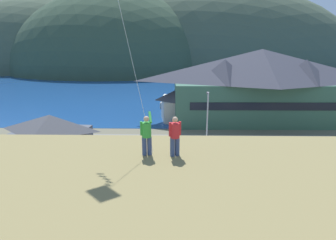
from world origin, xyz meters
TOP-DOWN VIEW (x-y plane):
  - ground_plane at (0.00, 0.00)m, footprint 600.00×600.00m
  - parking_lot_pad at (0.00, 5.00)m, footprint 40.00×20.00m
  - bay_water at (0.00, 60.00)m, footprint 360.00×84.00m
  - far_hill_west_ridge at (-62.10, 115.66)m, footprint 109.47×57.78m
  - far_hill_east_peak at (-26.51, 108.24)m, footprint 93.40×72.80m
  - far_hill_center_saddle at (18.10, 116.47)m, footprint 140.41×68.72m
  - harbor_lodge at (12.75, 22.89)m, footprint 27.68×12.00m
  - storage_shed_near_lot at (-13.08, 7.23)m, footprint 8.09×5.80m
  - storage_shed_waterside at (0.25, 22.87)m, footprint 5.96×6.04m
  - wharf_dock at (1.78, 36.04)m, footprint 3.20×13.34m
  - moored_boat_wharfside at (-1.65, 34.11)m, footprint 2.83×6.97m
  - parked_car_corner_spot at (5.84, 1.46)m, footprint 4.24×2.13m
  - parked_car_back_row_right at (7.20, 6.14)m, footprint 4.34×2.34m
  - parked_car_mid_row_near at (-13.72, -0.42)m, footprint 4.27×2.19m
  - parked_car_front_row_red at (-0.19, 1.41)m, footprint 4.23×2.11m
  - parked_car_front_row_silver at (1.99, 6.55)m, footprint 4.21×2.07m
  - parked_car_lone_by_shed at (-3.29, 6.92)m, footprint 4.33×2.31m
  - parking_light_pole at (3.27, 10.56)m, footprint 0.24×0.78m
  - person_kite_flyer at (-1.73, -8.11)m, footprint 0.52×0.69m
  - person_companion at (-0.52, -8.19)m, footprint 0.52×0.40m

SIDE VIEW (x-z plane):
  - ground_plane at x=0.00m, z-range 0.00..0.00m
  - far_hill_west_ridge at x=-62.10m, z-range -33.26..33.26m
  - far_hill_east_peak at x=-26.51m, z-range -35.24..35.24m
  - far_hill_center_saddle at x=18.10m, z-range -38.58..38.58m
  - bay_water at x=0.00m, z-range 0.00..0.03m
  - parking_lot_pad at x=0.00m, z-range 0.00..0.10m
  - wharf_dock at x=1.78m, z-range 0.00..0.70m
  - moored_boat_wharfside at x=-1.65m, z-range -0.36..1.80m
  - parked_car_corner_spot at x=5.84m, z-range 0.15..1.97m
  - parked_car_back_row_right at x=7.20m, z-range 0.15..1.97m
  - parked_car_mid_row_near at x=-13.72m, z-range 0.15..1.97m
  - parked_car_front_row_red at x=-0.19m, z-range 0.15..1.97m
  - parked_car_front_row_silver at x=1.99m, z-range 0.15..1.97m
  - parked_car_lone_by_shed at x=-3.29m, z-range 0.15..1.97m
  - storage_shed_near_lot at x=-13.08m, z-range 0.09..4.78m
  - storage_shed_waterside at x=0.25m, z-range 0.10..5.11m
  - parking_light_pole at x=3.27m, z-range 0.63..6.98m
  - harbor_lodge at x=12.75m, z-range 0.35..11.34m
  - person_companion at x=-0.52m, z-range 6.85..8.59m
  - person_kite_flyer at x=-1.73m, z-range 6.81..8.66m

